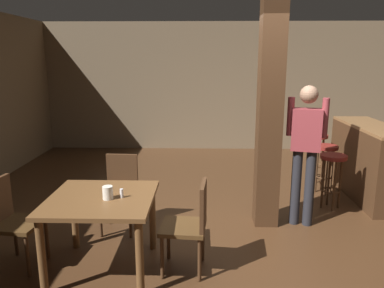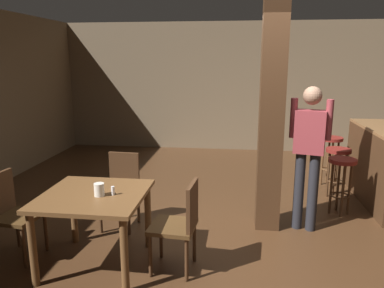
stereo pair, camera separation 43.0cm
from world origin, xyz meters
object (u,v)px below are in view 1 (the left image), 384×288
(chair_west, at_px, (11,218))
(salt_shaker, at_px, (122,193))
(chair_east, at_px, (191,222))
(bar_stool_near, at_px, (333,168))
(bar_counter, at_px, (363,161))
(bar_stool_far, at_px, (316,146))
(dining_table, at_px, (102,209))
(standing_person, at_px, (306,146))
(napkin_cup, at_px, (108,193))
(chair_north, at_px, (120,188))
(bar_stool_mid, at_px, (325,157))

(chair_west, height_order, salt_shaker, chair_west)
(chair_east, distance_m, bar_stool_near, 2.47)
(chair_west, xyz_separation_m, salt_shaker, (1.11, -0.05, 0.29))
(bar_stool_near, bearing_deg, bar_counter, 38.06)
(salt_shaker, bearing_deg, chair_east, 0.79)
(bar_stool_far, bearing_deg, salt_shaker, -133.33)
(dining_table, xyz_separation_m, chair_west, (-0.91, 0.04, -0.12))
(standing_person, xyz_separation_m, bar_counter, (1.14, 1.00, -0.45))
(chair_east, bearing_deg, salt_shaker, -179.21)
(salt_shaker, relative_size, bar_counter, 0.05)
(chair_west, bearing_deg, dining_table, -2.44)
(bar_counter, bearing_deg, dining_table, -148.00)
(bar_stool_far, bearing_deg, chair_east, -125.55)
(bar_counter, bearing_deg, salt_shaker, -146.21)
(bar_stool_far, bearing_deg, standing_person, -111.17)
(chair_west, bearing_deg, bar_stool_far, 36.28)
(chair_west, bearing_deg, napkin_cup, -5.30)
(chair_north, bearing_deg, dining_table, -88.60)
(chair_west, height_order, bar_stool_near, chair_west)
(dining_table, height_order, salt_shaker, salt_shaker)
(dining_table, relative_size, standing_person, 0.57)
(bar_counter, xyz_separation_m, bar_stool_near, (-0.61, -0.48, 0.02))
(dining_table, bearing_deg, bar_stool_near, 30.52)
(napkin_cup, bearing_deg, salt_shaker, 18.02)
(salt_shaker, distance_m, bar_stool_mid, 3.47)
(salt_shaker, bearing_deg, bar_stool_far, 46.67)
(standing_person, xyz_separation_m, bar_stool_far, (0.66, 1.72, -0.41))
(chair_east, xyz_separation_m, bar_stool_near, (1.88, 1.61, 0.06))
(bar_stool_mid, bearing_deg, standing_person, -118.88)
(chair_north, bearing_deg, chair_west, -135.40)
(napkin_cup, bearing_deg, bar_stool_mid, 39.88)
(salt_shaker, bearing_deg, bar_stool_near, 32.69)
(salt_shaker, relative_size, standing_person, 0.05)
(chair_east, relative_size, bar_stool_near, 1.17)
(chair_west, relative_size, napkin_cup, 7.18)
(chair_west, xyz_separation_m, napkin_cup, (0.99, -0.09, 0.30))
(bar_counter, xyz_separation_m, bar_stool_far, (-0.48, 0.72, 0.05))
(dining_table, bearing_deg, napkin_cup, -33.56)
(dining_table, relative_size, bar_stool_far, 1.24)
(chair_north, xyz_separation_m, chair_west, (-0.88, -0.87, 0.00))
(dining_table, xyz_separation_m, bar_stool_far, (2.85, 2.80, -0.03))
(chair_north, bearing_deg, bar_stool_mid, 25.06)
(bar_counter, bearing_deg, standing_person, -138.85)
(bar_counter, relative_size, bar_stool_far, 2.17)
(salt_shaker, distance_m, standing_person, 2.28)
(standing_person, height_order, bar_counter, standing_person)
(napkin_cup, bearing_deg, chair_east, 3.57)
(dining_table, relative_size, bar_stool_near, 1.30)
(bar_stool_near, xyz_separation_m, bar_stool_mid, (0.10, 0.64, -0.01))
(dining_table, distance_m, standing_person, 2.47)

